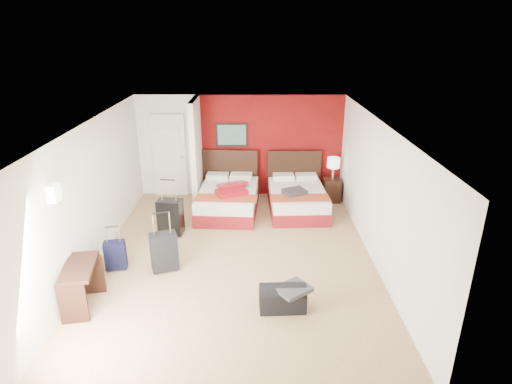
{
  "coord_description": "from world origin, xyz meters",
  "views": [
    {
      "loc": [
        0.33,
        -6.83,
        4.0
      ],
      "look_at": [
        0.37,
        0.8,
        1.0
      ],
      "focal_mm": 29.67,
      "sensor_mm": 36.0,
      "label": 1
    }
  ],
  "objects_px": {
    "bed_left": "(228,201)",
    "nightstand": "(332,190)",
    "table_lamp": "(333,169)",
    "suitcase_black": "(171,218)",
    "suitcase_charcoal": "(164,253)",
    "suitcase_navy": "(116,256)",
    "desk": "(82,287)",
    "duffel_bag": "(282,299)",
    "bed_right": "(297,200)",
    "red_suitcase_open": "(232,189)"
  },
  "relations": [
    {
      "from": "table_lamp",
      "to": "suitcase_black",
      "type": "relative_size",
      "value": 0.74
    },
    {
      "from": "suitcase_navy",
      "to": "duffel_bag",
      "type": "distance_m",
      "value": 3.07
    },
    {
      "from": "suitcase_black",
      "to": "desk",
      "type": "height_order",
      "value": "suitcase_black"
    },
    {
      "from": "suitcase_charcoal",
      "to": "suitcase_navy",
      "type": "xyz_separation_m",
      "value": [
        -0.86,
        0.04,
        -0.08
      ]
    },
    {
      "from": "suitcase_black",
      "to": "red_suitcase_open",
      "type": "bearing_deg",
      "value": 48.91
    },
    {
      "from": "nightstand",
      "to": "desk",
      "type": "bearing_deg",
      "value": -136.82
    },
    {
      "from": "nightstand",
      "to": "duffel_bag",
      "type": "relative_size",
      "value": 0.8
    },
    {
      "from": "bed_left",
      "to": "bed_right",
      "type": "xyz_separation_m",
      "value": [
        1.59,
        0.03,
        -0.01
      ]
    },
    {
      "from": "bed_right",
      "to": "duffel_bag",
      "type": "bearing_deg",
      "value": -100.61
    },
    {
      "from": "suitcase_black",
      "to": "suitcase_charcoal",
      "type": "xyz_separation_m",
      "value": [
        0.14,
        -1.37,
        -0.03
      ]
    },
    {
      "from": "red_suitcase_open",
      "to": "bed_right",
      "type": "bearing_deg",
      "value": -19.81
    },
    {
      "from": "desk",
      "to": "suitcase_navy",
      "type": "bearing_deg",
      "value": 72.3
    },
    {
      "from": "duffel_bag",
      "to": "suitcase_charcoal",
      "type": "bearing_deg",
      "value": 148.73
    },
    {
      "from": "bed_left",
      "to": "nightstand",
      "type": "height_order",
      "value": "nightstand"
    },
    {
      "from": "table_lamp",
      "to": "suitcase_black",
      "type": "bearing_deg",
      "value": -153.65
    },
    {
      "from": "suitcase_charcoal",
      "to": "suitcase_navy",
      "type": "height_order",
      "value": "suitcase_charcoal"
    },
    {
      "from": "table_lamp",
      "to": "suitcase_black",
      "type": "distance_m",
      "value": 4.04
    },
    {
      "from": "bed_right",
      "to": "table_lamp",
      "type": "distance_m",
      "value": 1.23
    },
    {
      "from": "bed_right",
      "to": "suitcase_charcoal",
      "type": "bearing_deg",
      "value": -137.05
    },
    {
      "from": "nightstand",
      "to": "suitcase_charcoal",
      "type": "height_order",
      "value": "suitcase_charcoal"
    },
    {
      "from": "suitcase_navy",
      "to": "desk",
      "type": "distance_m",
      "value": 1.1
    },
    {
      "from": "bed_left",
      "to": "desk",
      "type": "distance_m",
      "value": 4.06
    },
    {
      "from": "bed_left",
      "to": "desk",
      "type": "relative_size",
      "value": 2.14
    },
    {
      "from": "bed_left",
      "to": "bed_right",
      "type": "distance_m",
      "value": 1.59
    },
    {
      "from": "table_lamp",
      "to": "bed_left",
      "type": "bearing_deg",
      "value": -165.23
    },
    {
      "from": "table_lamp",
      "to": "desk",
      "type": "distance_m",
      "value": 6.16
    },
    {
      "from": "suitcase_charcoal",
      "to": "duffel_bag",
      "type": "bearing_deg",
      "value": -48.86
    },
    {
      "from": "suitcase_charcoal",
      "to": "desk",
      "type": "height_order",
      "value": "desk"
    },
    {
      "from": "red_suitcase_open",
      "to": "suitcase_charcoal",
      "type": "relative_size",
      "value": 1.33
    },
    {
      "from": "bed_right",
      "to": "red_suitcase_open",
      "type": "xyz_separation_m",
      "value": [
        -1.49,
        -0.13,
        0.34
      ]
    },
    {
      "from": "bed_left",
      "to": "nightstand",
      "type": "distance_m",
      "value": 2.58
    },
    {
      "from": "nightstand",
      "to": "table_lamp",
      "type": "distance_m",
      "value": 0.55
    },
    {
      "from": "bed_right",
      "to": "red_suitcase_open",
      "type": "bearing_deg",
      "value": -176.57
    },
    {
      "from": "nightstand",
      "to": "duffel_bag",
      "type": "bearing_deg",
      "value": -109.04
    },
    {
      "from": "bed_left",
      "to": "suitcase_navy",
      "type": "relative_size",
      "value": 3.71
    },
    {
      "from": "duffel_bag",
      "to": "table_lamp",
      "type": "bearing_deg",
      "value": 68.8
    },
    {
      "from": "bed_left",
      "to": "nightstand",
      "type": "bearing_deg",
      "value": 18.74
    },
    {
      "from": "nightstand",
      "to": "table_lamp",
      "type": "xyz_separation_m",
      "value": [
        0.0,
        0.0,
        0.55
      ]
    },
    {
      "from": "table_lamp",
      "to": "nightstand",
      "type": "bearing_deg",
      "value": 0.0
    },
    {
      "from": "bed_right",
      "to": "table_lamp",
      "type": "xyz_separation_m",
      "value": [
        0.9,
        0.62,
        0.56
      ]
    },
    {
      "from": "bed_left",
      "to": "suitcase_navy",
      "type": "bearing_deg",
      "value": -122.72
    },
    {
      "from": "nightstand",
      "to": "suitcase_charcoal",
      "type": "xyz_separation_m",
      "value": [
        -3.46,
        -3.15,
        0.06
      ]
    },
    {
      "from": "bed_right",
      "to": "suitcase_black",
      "type": "distance_m",
      "value": 2.93
    },
    {
      "from": "duffel_bag",
      "to": "desk",
      "type": "relative_size",
      "value": 0.8
    },
    {
      "from": "desk",
      "to": "nightstand",
      "type": "bearing_deg",
      "value": 33.69
    },
    {
      "from": "bed_left",
      "to": "bed_right",
      "type": "relative_size",
      "value": 1.04
    },
    {
      "from": "table_lamp",
      "to": "duffel_bag",
      "type": "relative_size",
      "value": 0.77
    },
    {
      "from": "bed_right",
      "to": "duffel_bag",
      "type": "height_order",
      "value": "bed_right"
    },
    {
      "from": "bed_right",
      "to": "suitcase_charcoal",
      "type": "height_order",
      "value": "suitcase_charcoal"
    },
    {
      "from": "suitcase_black",
      "to": "desk",
      "type": "bearing_deg",
      "value": -101.58
    }
  ]
}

